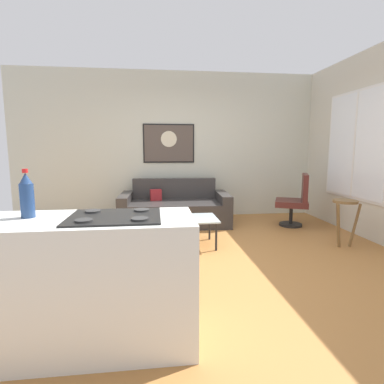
{
  "coord_description": "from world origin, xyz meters",
  "views": [
    {
      "loc": [
        -0.54,
        -3.58,
        1.35
      ],
      "look_at": [
        0.01,
        0.9,
        0.7
      ],
      "focal_mm": 28.52,
      "sensor_mm": 36.0,
      "label": 1
    }
  ],
  "objects_px": {
    "coffee_table": "(180,220)",
    "bar_stool": "(345,211)",
    "soda_bottle_2": "(27,196)",
    "wall_painting": "(169,143)",
    "armchair": "(296,200)",
    "couch": "(175,209)"
  },
  "relations": [
    {
      "from": "couch",
      "to": "soda_bottle_2",
      "type": "bearing_deg",
      "value": -109.97
    },
    {
      "from": "couch",
      "to": "armchair",
      "type": "distance_m",
      "value": 2.13
    },
    {
      "from": "armchair",
      "to": "soda_bottle_2",
      "type": "distance_m",
      "value": 4.36
    },
    {
      "from": "coffee_table",
      "to": "wall_painting",
      "type": "bearing_deg",
      "value": 91.59
    },
    {
      "from": "couch",
      "to": "soda_bottle_2",
      "type": "xyz_separation_m",
      "value": [
        -1.19,
        -3.26,
        0.78
      ]
    },
    {
      "from": "coffee_table",
      "to": "bar_stool",
      "type": "distance_m",
      "value": 2.27
    },
    {
      "from": "coffee_table",
      "to": "armchair",
      "type": "height_order",
      "value": "armchair"
    },
    {
      "from": "armchair",
      "to": "wall_painting",
      "type": "relative_size",
      "value": 0.93
    },
    {
      "from": "couch",
      "to": "armchair",
      "type": "relative_size",
      "value": 2.13
    },
    {
      "from": "soda_bottle_2",
      "to": "wall_painting",
      "type": "height_order",
      "value": "wall_painting"
    },
    {
      "from": "coffee_table",
      "to": "bar_stool",
      "type": "bearing_deg",
      "value": -6.88
    },
    {
      "from": "couch",
      "to": "bar_stool",
      "type": "height_order",
      "value": "couch"
    },
    {
      "from": "soda_bottle_2",
      "to": "bar_stool",
      "type": "bearing_deg",
      "value": 26.62
    },
    {
      "from": "soda_bottle_2",
      "to": "wall_painting",
      "type": "distance_m",
      "value": 4.04
    },
    {
      "from": "soda_bottle_2",
      "to": "wall_painting",
      "type": "relative_size",
      "value": 0.33
    },
    {
      "from": "couch",
      "to": "armchair",
      "type": "bearing_deg",
      "value": -11.6
    },
    {
      "from": "couch",
      "to": "wall_painting",
      "type": "bearing_deg",
      "value": 96.34
    },
    {
      "from": "armchair",
      "to": "wall_painting",
      "type": "distance_m",
      "value": 2.57
    },
    {
      "from": "coffee_table",
      "to": "bar_stool",
      "type": "xyz_separation_m",
      "value": [
        2.25,
        -0.27,
        0.14
      ]
    },
    {
      "from": "bar_stool",
      "to": "couch",
      "type": "bearing_deg",
      "value": 145.37
    },
    {
      "from": "wall_painting",
      "to": "couch",
      "type": "bearing_deg",
      "value": -83.66
    },
    {
      "from": "couch",
      "to": "bar_stool",
      "type": "xyz_separation_m",
      "value": [
        2.24,
        -1.55,
        0.24
      ]
    }
  ]
}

